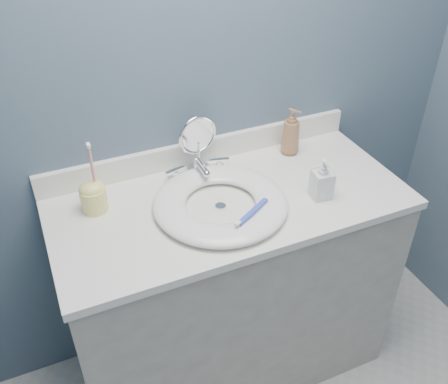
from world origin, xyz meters
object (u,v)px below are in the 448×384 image
toothbrush_holder (93,195)px  soap_bottle_amber (291,131)px  makeup_mirror (198,141)px  soap_bottle_clear (322,179)px

toothbrush_holder → soap_bottle_amber: bearing=4.1°
makeup_mirror → soap_bottle_clear: 0.46m
soap_bottle_amber → toothbrush_holder: size_ratio=0.74×
soap_bottle_clear → toothbrush_holder: (-0.72, 0.24, -0.02)m
makeup_mirror → toothbrush_holder: (-0.40, -0.08, -0.06)m
makeup_mirror → soap_bottle_clear: bearing=-53.7°
makeup_mirror → toothbrush_holder: toothbrush_holder is taller
makeup_mirror → soap_bottle_clear: makeup_mirror is taller
soap_bottle_clear → toothbrush_holder: bearing=169.0°
soap_bottle_amber → toothbrush_holder: 0.77m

